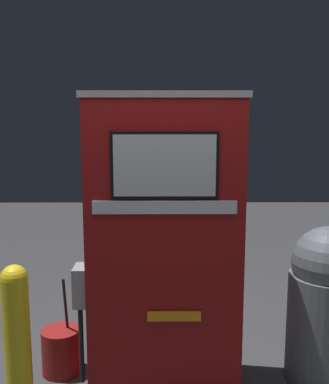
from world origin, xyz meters
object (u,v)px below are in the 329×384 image
trash_bin (326,304)px  gas_pump (164,243)px  squeegee_bucket (61,351)px  safety_bollard (17,336)px

trash_bin → gas_pump: bearing=-179.6°
trash_bin → squeegee_bucket: (-1.82, 0.10, -0.39)m
safety_bollard → squeegee_bucket: size_ratio=1.32×
safety_bollard → trash_bin: (1.98, 0.34, 0.05)m
squeegee_bucket → safety_bollard: bearing=-109.1°
safety_bollard → squeegee_bucket: bearing=70.9°
gas_pump → squeegee_bucket: 1.10m
safety_bollard → trash_bin: bearing=9.8°
trash_bin → squeegee_bucket: 1.87m
gas_pump → safety_bollard: (-0.88, -0.33, -0.48)m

